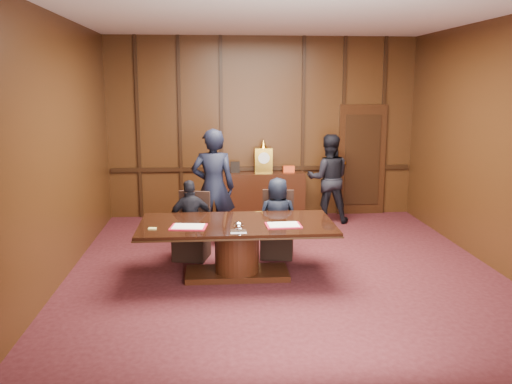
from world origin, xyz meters
TOP-DOWN VIEW (x-y plane):
  - room at (0.07, 0.14)m, footprint 7.00×7.04m
  - sideboard at (0.00, 3.26)m, footprint 1.60×0.45m
  - conference_table at (-0.66, -0.05)m, footprint 2.62×1.32m
  - folder_left at (-1.30, -0.25)m, footprint 0.50×0.39m
  - folder_right at (-0.06, -0.26)m, footprint 0.47×0.35m
  - inkstand at (-0.66, -0.50)m, footprint 0.20×0.14m
  - notepad at (-1.76, -0.29)m, footprint 0.11×0.08m
  - chair_left at (-1.31, 0.83)m, footprint 0.58×0.58m
  - chair_right at (-0.01, 0.83)m, footprint 0.56×0.56m
  - signatory_left at (-1.31, 0.75)m, footprint 0.76×0.45m
  - signatory_right at (-0.01, 0.75)m, footprint 0.61×0.41m
  - witness_left at (-0.98, 1.48)m, footprint 0.70×0.46m
  - witness_right at (1.19, 2.83)m, footprint 0.88×0.71m

SIDE VIEW (x-z plane):
  - chair_left at x=-1.31m, z-range -0.20..0.79m
  - chair_right at x=-0.01m, z-range -0.20..0.79m
  - sideboard at x=0.00m, z-range -0.28..1.26m
  - conference_table at x=-0.66m, z-range 0.13..0.89m
  - signatory_left at x=-1.31m, z-range 0.00..1.21m
  - signatory_right at x=-0.01m, z-range 0.00..1.23m
  - notepad at x=-1.76m, z-range 0.76..0.77m
  - folder_left at x=-1.30m, z-range 0.76..0.78m
  - folder_right at x=-0.06m, z-range 0.76..0.78m
  - inkstand at x=-0.66m, z-range 0.76..0.87m
  - witness_right at x=1.19m, z-range 0.00..1.68m
  - witness_left at x=-0.98m, z-range 0.00..1.91m
  - room at x=0.07m, z-range -0.03..3.47m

